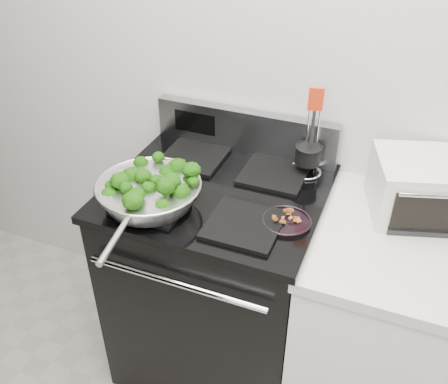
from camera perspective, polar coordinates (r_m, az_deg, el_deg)
The scene contains 8 objects.
back_wall at distance 1.88m, azimuth 11.98°, elevation 14.10°, with size 4.00×0.02×2.70m, color beige.
gas_range at distance 2.14m, azimuth -0.71°, elevation -9.84°, with size 0.79×0.69×1.13m.
counter at distance 2.07m, azimuth 17.66°, elevation -14.95°, with size 0.62×0.68×0.92m.
skillet at distance 1.74m, azimuth -8.60°, elevation -0.05°, with size 0.37×0.58×0.08m.
broccoli_pile at distance 1.73m, azimuth -8.63°, elevation 0.55°, with size 0.29×0.29×0.10m, color black, non-canonical shape.
bacon_plate at distance 1.68m, azimuth 7.17°, elevation -3.05°, with size 0.17×0.17×0.04m.
utensil_holder at distance 1.92m, azimuth 9.54°, elevation 3.76°, with size 0.12×0.12×0.36m.
toaster_oven at distance 1.85m, azimuth 22.28°, elevation 0.46°, with size 0.43×0.37×0.21m.
Camera 1 is at (0.29, 0.01, 1.99)m, focal length 40.00 mm.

